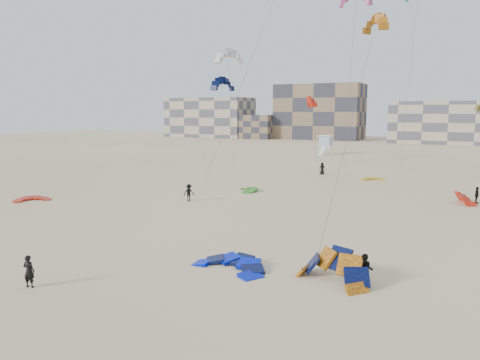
% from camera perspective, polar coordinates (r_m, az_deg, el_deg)
% --- Properties ---
extents(ground, '(320.00, 320.00, 0.00)m').
position_cam_1_polar(ground, '(26.49, -15.66, -11.80)').
color(ground, beige).
rests_on(ground, ground).
extents(kite_ground_blue, '(5.12, 5.30, 1.72)m').
position_cam_1_polar(kite_ground_blue, '(27.58, -1.12, -10.67)').
color(kite_ground_blue, '#0019ED').
rests_on(kite_ground_blue, ground).
extents(kite_ground_orange, '(5.65, 5.58, 4.30)m').
position_cam_1_polar(kite_ground_orange, '(25.92, 11.12, -12.10)').
color(kite_ground_orange, orange).
rests_on(kite_ground_orange, ground).
extents(kite_ground_red, '(4.70, 4.65, 1.07)m').
position_cam_1_polar(kite_ground_red, '(52.30, -24.03, -2.30)').
color(kite_ground_red, red).
rests_on(kite_ground_red, ground).
extents(kite_ground_green, '(4.53, 4.46, 1.44)m').
position_cam_1_polar(kite_ground_green, '(53.55, 0.91, -1.35)').
color(kite_ground_green, '#349A1D').
rests_on(kite_ground_green, ground).
extents(kite_ground_red_far, '(4.00, 3.92, 3.31)m').
position_cam_1_polar(kite_ground_red_far, '(51.33, 25.75, -2.60)').
color(kite_ground_red_far, red).
rests_on(kite_ground_red_far, ground).
extents(kite_ground_yellow, '(3.84, 3.92, 0.86)m').
position_cam_1_polar(kite_ground_yellow, '(64.70, 15.83, 0.01)').
color(kite_ground_yellow, gold).
rests_on(kite_ground_yellow, ground).
extents(kitesurfer_main, '(0.70, 0.54, 1.71)m').
position_cam_1_polar(kitesurfer_main, '(26.76, -24.34, -10.10)').
color(kitesurfer_main, black).
rests_on(kitesurfer_main, ground).
extents(kitesurfer_b, '(0.82, 0.65, 1.68)m').
position_cam_1_polar(kitesurfer_b, '(25.56, 15.01, -10.53)').
color(kitesurfer_b, black).
rests_on(kitesurfer_b, ground).
extents(kitesurfer_c, '(1.21, 1.29, 1.75)m').
position_cam_1_polar(kitesurfer_c, '(47.64, -6.25, -1.53)').
color(kitesurfer_c, black).
rests_on(kitesurfer_c, ground).
extents(kitesurfer_d, '(0.58, 1.03, 1.66)m').
position_cam_1_polar(kitesurfer_d, '(51.79, 26.91, -1.65)').
color(kitesurfer_d, black).
rests_on(kitesurfer_d, ground).
extents(kitesurfer_e, '(0.98, 0.78, 1.75)m').
position_cam_1_polar(kitesurfer_e, '(68.58, 9.98, 1.39)').
color(kitesurfer_e, black).
rests_on(kitesurfer_e, ground).
extents(kite_fly_orange, '(4.93, 28.77, 17.68)m').
position_cam_1_polar(kite_fly_orange, '(51.04, 16.19, 17.67)').
color(kite_fly_orange, orange).
rests_on(kite_fly_orange, ground).
extents(kite_fly_grey, '(5.77, 7.32, 16.27)m').
position_cam_1_polar(kite_fly_grey, '(61.36, -1.32, 14.65)').
color(kite_fly_grey, silver).
rests_on(kite_fly_grey, ground).
extents(kite_fly_pink, '(4.97, 11.54, 22.57)m').
position_cam_1_polar(kite_fly_pink, '(61.44, 13.90, 20.58)').
color(kite_fly_pink, '#DC579D').
rests_on(kite_fly_pink, ground).
extents(kite_fly_navy, '(5.39, 5.17, 13.33)m').
position_cam_1_polar(kite_fly_navy, '(73.64, -2.12, 11.44)').
color(kite_fly_navy, '#081444').
rests_on(kite_fly_navy, ground).
extents(kite_fly_red, '(5.41, 7.25, 11.19)m').
position_cam_1_polar(kite_fly_red, '(84.79, 8.71, 9.29)').
color(kite_fly_red, red).
rests_on(kite_fly_red, ground).
extents(lifeguard_tower_far, '(2.93, 5.54, 4.05)m').
position_cam_1_polar(lifeguard_tower_far, '(101.65, 10.37, 4.23)').
color(lifeguard_tower_far, white).
rests_on(lifeguard_tower_far, ground).
extents(condo_west_a, '(30.00, 15.00, 14.00)m').
position_cam_1_polar(condo_west_a, '(171.89, -3.71, 7.61)').
color(condo_west_a, tan).
rests_on(condo_west_a, ground).
extents(condo_west_b, '(28.00, 14.00, 18.00)m').
position_cam_1_polar(condo_west_b, '(159.31, 9.68, 8.18)').
color(condo_west_b, '#7B624A').
rests_on(condo_west_b, ground).
extents(condo_mid, '(32.00, 16.00, 12.00)m').
position_cam_1_polar(condo_mid, '(148.41, 24.19, 6.42)').
color(condo_mid, tan).
rests_on(condo_mid, ground).
extents(condo_fill_left, '(12.00, 10.00, 8.00)m').
position_cam_1_polar(condo_fill_left, '(160.92, 2.13, 6.51)').
color(condo_fill_left, '#7B624A').
rests_on(condo_fill_left, ground).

